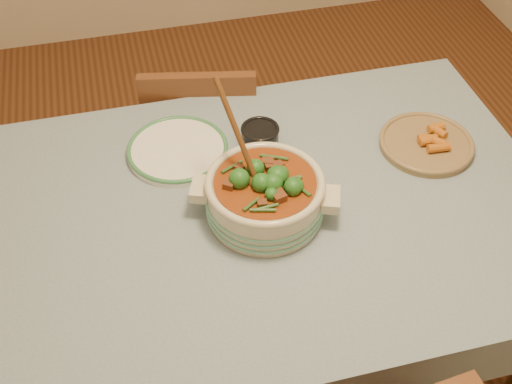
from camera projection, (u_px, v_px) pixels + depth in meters
floor at (253, 354)px, 2.29m from camera, size 4.50×4.50×0.00m
dining_table at (253, 231)px, 1.82m from camera, size 1.68×1.08×0.76m
stew_casserole at (265, 194)px, 1.68m from camera, size 0.40×0.39×0.37m
white_plate at (178, 150)px, 1.90m from camera, size 0.36×0.36×0.03m
condiment_bowl at (260, 135)px, 1.92m from camera, size 0.12×0.12×0.06m
fried_plate at (427, 142)px, 1.92m from camera, size 0.30×0.30×0.05m
chair_far at (203, 140)px, 2.39m from camera, size 0.46×0.46×0.83m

